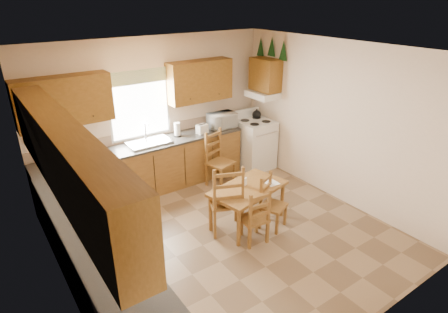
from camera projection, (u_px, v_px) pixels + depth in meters
floor at (227, 235)px, 5.65m from camera, size 4.50×4.50×0.00m
ceiling at (228, 51)px, 4.56m from camera, size 4.50×4.50×0.00m
wall_left at (54, 202)px, 3.92m from camera, size 4.50×4.50×0.00m
wall_right at (336, 123)px, 6.29m from camera, size 4.50×4.50×0.00m
wall_back at (155, 113)px, 6.79m from camera, size 4.50×4.50×0.00m
wall_front at (371, 232)px, 3.42m from camera, size 4.50×4.50×0.00m
lower_cab_back at (147, 169)px, 6.73m from camera, size 3.75×0.60×0.88m
lower_cab_left at (98, 267)px, 4.33m from camera, size 0.60×3.60×0.88m
counter_back at (145, 146)px, 6.55m from camera, size 3.75×0.63×0.04m
counter_left at (93, 234)px, 4.14m from camera, size 0.63×3.60×0.04m
backsplash at (138, 135)px, 6.72m from camera, size 3.75×0.01×0.18m
upper_cab_back_left at (64, 101)px, 5.64m from camera, size 1.41×0.33×0.75m
upper_cab_back_right at (200, 81)px, 6.91m from camera, size 1.25×0.33×0.75m
upper_cab_left at (65, 159)px, 3.69m from camera, size 0.33×3.60×0.75m
upper_cab_stove at (265, 75)px, 7.21m from camera, size 0.33×0.62×0.62m
range_hood at (262, 94)px, 7.34m from camera, size 0.44×0.62×0.12m
window_frame at (140, 105)px, 6.52m from camera, size 1.13×0.02×1.18m
window_pane at (140, 105)px, 6.52m from camera, size 1.05×0.01×1.10m
window_valance at (138, 77)px, 6.30m from camera, size 1.19×0.01×0.24m
sink_basin at (149, 142)px, 6.57m from camera, size 0.75×0.45×0.04m
pine_decal_a at (283, 51)px, 6.85m from camera, size 0.22×0.22×0.36m
pine_decal_b at (272, 46)px, 7.07m from camera, size 0.22×0.22×0.36m
pine_decal_c at (261, 47)px, 7.33m from camera, size 0.22×0.22×0.36m
stove at (255, 145)px, 7.68m from camera, size 0.67×0.69×0.98m
coffeemaker at (54, 154)px, 5.70m from camera, size 0.29×0.31×0.35m
paper_towel at (177, 129)px, 6.87m from camera, size 0.12×0.12×0.26m
toaster at (202, 129)px, 7.03m from camera, size 0.23×0.16×0.17m
microwave at (222, 120)px, 7.30m from camera, size 0.50×0.37×0.29m
dining_table at (247, 205)px, 5.83m from camera, size 1.31×0.91×0.64m
chair_near_left at (226, 197)px, 5.57m from camera, size 0.61×0.60×1.12m
chair_near_right at (254, 215)px, 5.36m from camera, size 0.40×0.39×0.87m
chair_far_left at (274, 203)px, 5.68m from camera, size 0.47×0.46×0.86m
chair_far_right at (221, 159)px, 6.92m from camera, size 0.53×0.51×1.05m
table_paper at (271, 182)px, 5.84m from camera, size 0.20×0.26×0.00m
table_card at (245, 182)px, 5.71m from camera, size 0.10×0.05×0.13m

